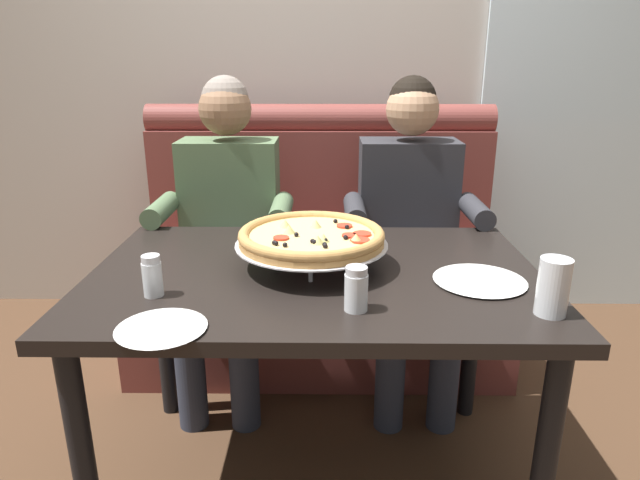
# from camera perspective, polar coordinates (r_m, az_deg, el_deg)

# --- Properties ---
(ground_plane) EXTENTS (16.00, 16.00, 0.00)m
(ground_plane) POSITION_cam_1_polar(r_m,az_deg,el_deg) (2.02, -0.44, -23.18)
(ground_plane) COLOR #4C3321
(back_wall_with_window) EXTENTS (6.00, 0.12, 2.80)m
(back_wall_with_window) POSITION_cam_1_polar(r_m,az_deg,el_deg) (2.99, 0.07, 19.52)
(back_wall_with_window) COLOR beige
(back_wall_with_window) RESTS_ON ground_plane
(window_panel) EXTENTS (1.10, 0.02, 2.80)m
(window_panel) POSITION_cam_1_polar(r_m,az_deg,el_deg) (3.21, 26.79, 17.59)
(window_panel) COLOR white
(window_panel) RESTS_ON ground_plane
(booth_bench) EXTENTS (1.65, 0.78, 1.13)m
(booth_bench) POSITION_cam_1_polar(r_m,az_deg,el_deg) (2.59, -0.08, -2.94)
(booth_bench) COLOR brown
(booth_bench) RESTS_ON ground_plane
(dining_table) EXTENTS (1.31, 0.87, 0.74)m
(dining_table) POSITION_cam_1_polar(r_m,az_deg,el_deg) (1.66, -0.50, -5.97)
(dining_table) COLOR black
(dining_table) RESTS_ON ground_plane
(diner_left) EXTENTS (0.54, 0.64, 1.27)m
(diner_left) POSITION_cam_1_polar(r_m,az_deg,el_deg) (2.28, -9.56, 2.03)
(diner_left) COLOR #2D3342
(diner_left) RESTS_ON ground_plane
(diner_right) EXTENTS (0.54, 0.64, 1.27)m
(diner_right) POSITION_cam_1_polar(r_m,az_deg,el_deg) (2.26, 9.27, 1.97)
(diner_right) COLOR #2D3342
(diner_right) RESTS_ON ground_plane
(pizza) EXTENTS (0.45, 0.45, 0.13)m
(pizza) POSITION_cam_1_polar(r_m,az_deg,el_deg) (1.63, -0.86, 0.28)
(pizza) COLOR silver
(pizza) RESTS_ON dining_table
(shaker_pepper_flakes) EXTENTS (0.06, 0.06, 0.11)m
(shaker_pepper_flakes) POSITION_cam_1_polar(r_m,az_deg,el_deg) (1.36, 3.75, -5.35)
(shaker_pepper_flakes) COLOR white
(shaker_pepper_flakes) RESTS_ON dining_table
(shaker_parmesan) EXTENTS (0.05, 0.05, 0.11)m
(shaker_parmesan) POSITION_cam_1_polar(r_m,az_deg,el_deg) (1.51, -16.90, -3.85)
(shaker_parmesan) COLOR white
(shaker_parmesan) RESTS_ON dining_table
(plate_near_left) EXTENTS (0.26, 0.26, 0.02)m
(plate_near_left) POSITION_cam_1_polar(r_m,az_deg,el_deg) (1.60, 16.16, -3.84)
(plate_near_left) COLOR white
(plate_near_left) RESTS_ON dining_table
(plate_near_right) EXTENTS (0.21, 0.21, 0.02)m
(plate_near_right) POSITION_cam_1_polar(r_m,az_deg,el_deg) (1.33, -16.08, -8.52)
(plate_near_right) COLOR white
(plate_near_right) RESTS_ON dining_table
(drinking_glass) EXTENTS (0.08, 0.08, 0.14)m
(drinking_glass) POSITION_cam_1_polar(r_m,az_deg,el_deg) (1.45, 22.89, -4.83)
(drinking_glass) COLOR silver
(drinking_glass) RESTS_ON dining_table
(patio_chair) EXTENTS (0.43, 0.43, 0.86)m
(patio_chair) POSITION_cam_1_polar(r_m,az_deg,el_deg) (3.93, 24.08, 4.76)
(patio_chair) COLOR black
(patio_chair) RESTS_ON ground_plane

